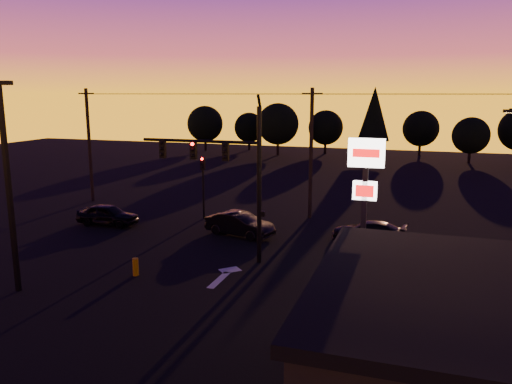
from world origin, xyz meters
TOP-DOWN VIEW (x-y plane):
  - ground at (0.00, 0.00)m, footprint 120.00×120.00m
  - lane_arrow at (0.50, 1.67)m, footprint 1.20×3.10m
  - traffic_signal_mast at (-0.10, 3.99)m, footprint 6.79×0.52m
  - secondary_signal at (-5.00, 11.49)m, footprint 0.30×0.31m
  - parking_lot_light at (-7.50, -3.00)m, footprint 1.25×0.30m
  - pylon_sign at (7.00, 1.50)m, footprint 1.50×0.28m
  - utility_pole_0 at (-16.00, 14.00)m, footprint 1.40×0.26m
  - utility_pole_1 at (2.00, 14.00)m, footprint 1.40×0.26m
  - power_wires at (2.00, 14.00)m, footprint 36.00×1.22m
  - bollard at (-3.55, 0.29)m, footprint 0.29×0.29m
  - tree_0 at (-22.00, 50.00)m, footprint 5.36×5.36m
  - tree_1 at (-16.00, 53.00)m, footprint 4.54×4.54m
  - tree_2 at (-10.00, 48.00)m, footprint 5.77×5.78m
  - tree_3 at (-4.00, 52.00)m, footprint 4.95×4.95m
  - tree_4 at (3.00, 49.00)m, footprint 4.18×4.18m
  - tree_5 at (9.00, 54.00)m, footprint 4.95×4.95m
  - tree_6 at (15.00, 48.00)m, footprint 4.54×4.54m
  - car_left at (-10.36, 7.91)m, footprint 4.16×1.80m
  - car_mid at (-1.16, 8.34)m, footprint 4.60×2.53m
  - car_right at (6.52, 9.41)m, footprint 4.52×2.30m
  - suv_parked at (10.34, -1.24)m, footprint 2.64×4.72m

SIDE VIEW (x-z plane):
  - ground at x=0.00m, z-range 0.00..0.00m
  - lane_arrow at x=0.50m, z-range 0.00..0.01m
  - bollard at x=-3.55m, z-range 0.00..0.86m
  - suv_parked at x=10.34m, z-range 0.00..1.25m
  - car_right at x=6.52m, z-range 0.00..1.26m
  - car_left at x=-10.36m, z-range 0.00..1.40m
  - car_mid at x=-1.16m, z-range 0.00..1.44m
  - secondary_signal at x=-5.00m, z-range 0.69..5.04m
  - tree_1 at x=-16.00m, z-range 0.58..6.29m
  - tree_6 at x=15.00m, z-range 0.58..6.29m
  - tree_3 at x=-4.00m, z-range 0.63..6.86m
  - tree_5 at x=9.00m, z-range 0.63..6.86m
  - tree_0 at x=-22.00m, z-range 0.69..7.43m
  - tree_2 at x=-10.00m, z-range 0.74..8.00m
  - utility_pole_0 at x=-16.00m, z-range 0.09..9.09m
  - utility_pole_1 at x=2.00m, z-range 0.09..9.09m
  - pylon_sign at x=7.00m, z-range 1.51..8.31m
  - traffic_signal_mast at x=-0.10m, z-range 0.65..9.23m
  - parking_lot_light at x=-7.50m, z-range 0.70..9.84m
  - tree_4 at x=3.00m, z-range 1.18..10.68m
  - power_wires at x=2.00m, z-range 8.53..8.60m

